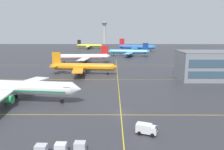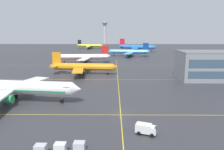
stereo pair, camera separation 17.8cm
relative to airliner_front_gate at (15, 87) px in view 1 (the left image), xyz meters
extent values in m
plane|color=#333338|center=(30.60, -8.52, -4.20)|extent=(600.00, 600.00, 0.00)
cylinder|color=white|center=(0.55, -0.06, 0.07)|extent=(33.56, 7.79, 3.96)
cone|color=white|center=(18.45, -2.15, 0.07)|extent=(3.14, 4.17, 3.88)
cube|color=white|center=(0.54, 8.85, -0.55)|extent=(10.13, 16.53, 0.42)
cylinder|color=#2D9956|center=(0.13, -5.47, -1.90)|extent=(3.77, 2.58, 2.19)
cylinder|color=#2D9956|center=(1.39, 5.29, -1.90)|extent=(3.77, 2.58, 2.19)
cube|color=#385166|center=(16.07, -1.87, 0.65)|extent=(2.28, 3.83, 0.73)
cube|color=#197F47|center=(0.55, -0.06, -0.42)|extent=(30.92, 7.52, 0.37)
cylinder|color=#99999E|center=(14.00, -1.63, -2.48)|extent=(0.29, 0.29, 1.72)
cylinder|color=black|center=(14.00, -1.63, -3.62)|extent=(1.19, 0.60, 1.15)
cylinder|color=#99999E|center=(-1.83, -2.51, -2.48)|extent=(0.29, 0.29, 1.72)
cylinder|color=black|center=(-1.83, -2.51, -3.62)|extent=(1.19, 0.60, 1.15)
cylinder|color=#99999E|center=(-1.20, 2.87, -2.48)|extent=(0.29, 0.29, 1.72)
cylinder|color=black|center=(-1.20, 2.87, -3.62)|extent=(1.19, 0.60, 1.15)
cylinder|color=orange|center=(14.54, 41.34, -0.58)|extent=(28.42, 6.12, 3.35)
cone|color=orange|center=(29.73, 39.83, -0.58)|extent=(2.61, 3.50, 3.29)
cone|color=orange|center=(-0.91, 42.87, -0.23)|extent=(3.12, 3.45, 3.18)
cube|color=orange|center=(1.37, 42.64, 3.57)|extent=(4.25, 0.73, 5.29)
cube|color=orange|center=(0.67, 40.05, -0.23)|extent=(3.26, 4.84, 0.21)
cube|color=orange|center=(1.19, 45.32, -0.23)|extent=(3.26, 4.84, 0.21)
cube|color=orange|center=(12.92, 33.96, -1.11)|extent=(6.02, 13.66, 0.35)
cube|color=orange|center=(14.40, 48.89, -1.11)|extent=(8.39, 14.00, 0.35)
cylinder|color=#333338|center=(14.26, 36.76, -2.26)|extent=(3.17, 2.14, 1.85)
cylinder|color=#333338|center=(15.17, 45.89, -2.26)|extent=(3.17, 2.14, 1.85)
cube|color=#385166|center=(27.71, 40.03, -0.09)|extent=(1.88, 3.23, 0.62)
cube|color=orange|center=(14.54, 41.34, -1.00)|extent=(26.18, 5.93, 0.32)
cylinder|color=#99999E|center=(25.95, 40.21, -2.74)|extent=(0.25, 0.25, 1.46)
cylinder|color=black|center=(25.95, 40.21, -3.71)|extent=(1.00, 0.49, 0.97)
cylinder|color=#99999E|center=(12.56, 39.23, -2.74)|extent=(0.25, 0.25, 1.46)
cylinder|color=black|center=(12.56, 39.23, -3.71)|extent=(1.00, 0.49, 0.97)
cylinder|color=#99999E|center=(13.01, 43.79, -2.74)|extent=(0.25, 0.25, 1.46)
cylinder|color=black|center=(13.01, 43.79, -3.71)|extent=(1.00, 0.49, 0.97)
cylinder|color=white|center=(8.86, 80.17, -0.33)|extent=(30.31, 5.55, 3.58)
cone|color=white|center=(-7.40, 79.10, -0.33)|extent=(2.67, 3.66, 3.51)
cone|color=white|center=(25.40, 81.26, 0.04)|extent=(3.23, 3.59, 3.40)
cube|color=red|center=(22.96, 81.10, 4.09)|extent=(4.53, 0.64, 5.65)
cube|color=white|center=(23.24, 83.95, 0.04)|extent=(3.33, 5.09, 0.23)
cube|color=white|center=(23.61, 78.31, 0.04)|extent=(3.33, 5.09, 0.23)
cube|color=white|center=(9.27, 88.22, -0.90)|extent=(8.55, 14.93, 0.38)
cube|color=white|center=(10.32, 72.24, -0.90)|extent=(6.87, 14.69, 0.38)
cylinder|color=#4C4C51|center=(8.35, 85.04, -2.12)|extent=(3.33, 2.18, 1.98)
cylinder|color=#4C4C51|center=(8.99, 75.27, -2.12)|extent=(3.33, 2.18, 1.98)
cube|color=#385166|center=(-5.24, 79.24, 0.18)|extent=(1.91, 3.40, 0.66)
cube|color=red|center=(8.86, 80.17, -0.78)|extent=(27.91, 5.43, 0.34)
cylinder|color=#99999E|center=(-3.36, 79.36, -2.64)|extent=(0.26, 0.26, 1.55)
cylinder|color=black|center=(-3.36, 79.36, -3.68)|extent=(1.06, 0.49, 1.04)
cylinder|color=#99999E|center=(10.58, 82.73, -2.64)|extent=(0.26, 0.26, 1.55)
cylinder|color=black|center=(10.58, 82.73, -3.68)|extent=(1.06, 0.49, 1.04)
cylinder|color=#99999E|center=(10.90, 77.85, -2.64)|extent=(0.26, 0.26, 1.55)
cylinder|color=black|center=(10.90, 77.85, -3.68)|extent=(1.06, 0.49, 1.04)
cylinder|color=#5BB7E5|center=(40.80, 117.74, -0.40)|extent=(29.82, 7.39, 3.52)
cone|color=#5BB7E5|center=(24.93, 119.85, -0.40)|extent=(2.84, 3.73, 3.45)
cone|color=#5BB7E5|center=(56.95, 115.59, -0.03)|extent=(3.38, 3.70, 3.34)
cube|color=navy|center=(54.57, 115.91, 3.95)|extent=(4.45, 0.92, 5.55)
cube|color=#5BB7E5|center=(55.39, 118.60, -0.03)|extent=(3.57, 5.16, 0.22)
cube|color=#5BB7E5|center=(54.66, 113.10, -0.03)|extent=(3.57, 5.16, 0.22)
cube|color=#5BB7E5|center=(42.76, 125.42, -0.96)|extent=(5.87, 14.21, 0.37)
cube|color=#5BB7E5|center=(40.68, 109.82, -0.96)|extent=(9.19, 14.69, 0.37)
cylinder|color=#5BB7E5|center=(41.26, 122.54, -2.16)|extent=(3.38, 2.34, 1.94)
cylinder|color=#5BB7E5|center=(39.99, 112.99, -2.16)|extent=(3.38, 2.34, 1.94)
cube|color=#385166|center=(27.04, 119.57, 0.11)|extent=(2.08, 3.43, 0.65)
cube|color=navy|center=(40.80, 117.74, -0.84)|extent=(27.48, 7.12, 0.33)
cylinder|color=#99999E|center=(28.88, 119.33, -2.67)|extent=(0.26, 0.26, 1.53)
cylinder|color=black|center=(28.88, 119.33, -3.69)|extent=(1.06, 0.55, 1.02)
cylinder|color=#99999E|center=(42.96, 119.88, -2.67)|extent=(0.26, 0.26, 1.53)
cylinder|color=black|center=(42.96, 119.88, -3.69)|extent=(1.06, 0.55, 1.02)
cylinder|color=#99999E|center=(42.32, 115.11, -2.67)|extent=(0.26, 0.26, 1.53)
cylinder|color=black|center=(42.32, 115.11, -3.69)|extent=(1.06, 0.55, 1.02)
cylinder|color=blue|center=(52.96, 164.57, 0.20)|extent=(34.03, 13.79, 4.07)
cone|color=blue|center=(70.72, 159.22, 0.20)|extent=(3.82, 4.63, 3.99)
cone|color=blue|center=(34.88, 170.00, 0.63)|extent=(4.40, 4.70, 3.87)
cube|color=red|center=(37.55, 169.20, 5.24)|extent=(5.04, 1.85, 6.43)
cube|color=blue|center=(36.11, 166.27, 0.63)|extent=(4.89, 6.33, 0.26)
cube|color=blue|center=(37.97, 172.43, 0.63)|extent=(4.89, 6.33, 0.26)
cube|color=blue|center=(49.30, 156.15, -0.44)|extent=(6.89, 16.49, 0.43)
cube|color=blue|center=(54.55, 173.60, -0.44)|extent=(12.62, 16.78, 0.43)
cylinder|color=blue|center=(51.55, 159.17, -1.84)|extent=(4.14, 3.21, 2.25)
cylinder|color=blue|center=(54.77, 169.84, -1.84)|extent=(4.14, 3.21, 2.25)
cube|color=#385166|center=(68.36, 159.93, 0.79)|extent=(2.93, 4.15, 0.75)
cube|color=red|center=(52.96, 164.57, -0.31)|extent=(31.41, 13.04, 0.39)
cylinder|color=#99999E|center=(66.30, 160.55, -2.43)|extent=(0.30, 0.30, 1.77)
cylinder|color=black|center=(66.30, 160.55, -3.61)|extent=(1.27, 0.80, 1.18)
cylinder|color=#99999E|center=(50.10, 162.51, -2.43)|extent=(0.30, 0.30, 1.77)
cylinder|color=black|center=(50.10, 162.51, -3.61)|extent=(1.27, 0.80, 1.18)
cylinder|color=#99999E|center=(51.70, 167.85, -2.43)|extent=(0.30, 0.30, 1.77)
cylinder|color=black|center=(51.70, 167.85, -3.61)|extent=(1.27, 0.80, 1.18)
cylinder|color=yellow|center=(0.91, 197.59, -0.68)|extent=(27.67, 6.47, 3.26)
cone|color=yellow|center=(15.66, 195.84, -0.68)|extent=(2.59, 3.44, 3.20)
cone|color=yellow|center=(-14.10, 199.37, -0.33)|extent=(3.09, 3.40, 3.10)
cube|color=black|center=(-11.88, 199.10, 3.36)|extent=(4.13, 0.79, 5.15)
cube|color=yellow|center=(-12.61, 196.60, -0.33)|extent=(3.25, 4.76, 0.21)
cube|color=yellow|center=(-12.01, 201.71, -0.33)|extent=(3.25, 4.76, 0.21)
cube|color=yellow|center=(-0.80, 190.44, -1.19)|extent=(5.62, 13.23, 0.34)
cube|color=yellow|center=(0.91, 204.94, -1.19)|extent=(8.37, 13.63, 0.34)
cylinder|color=black|center=(0.55, 193.13, -2.31)|extent=(3.11, 2.13, 1.80)
cylinder|color=black|center=(1.60, 202.00, -2.31)|extent=(3.11, 2.13, 1.80)
cube|color=#385166|center=(13.70, 196.07, -0.20)|extent=(1.89, 3.16, 0.60)
cube|color=black|center=(0.91, 197.59, -1.08)|extent=(25.49, 6.25, 0.31)
cylinder|color=#99999E|center=(11.99, 196.27, -2.78)|extent=(0.24, 0.24, 1.42)
cylinder|color=black|center=(11.99, 196.27, -3.72)|extent=(0.98, 0.49, 0.94)
cylinder|color=#99999E|center=(-1.06, 195.57, -2.78)|extent=(0.24, 0.24, 1.42)
cylinder|color=black|center=(-1.06, 195.57, -3.72)|extent=(0.98, 0.49, 0.94)
cylinder|color=#99999E|center=(-0.54, 200.01, -2.78)|extent=(0.24, 0.24, 1.42)
cylinder|color=black|center=(-0.54, 200.01, -3.72)|extent=(0.98, 0.49, 0.94)
cube|color=yellow|center=(30.60, -10.52, -4.19)|extent=(143.01, 0.20, 0.01)
cube|color=yellow|center=(30.60, 29.41, -4.19)|extent=(143.01, 0.20, 0.01)
cube|color=yellow|center=(30.60, 69.34, -4.19)|extent=(143.01, 0.20, 0.01)
cube|color=yellow|center=(30.60, 29.41, -4.19)|extent=(0.20, 131.77, 0.01)
cube|color=white|center=(34.83, -20.55, -2.95)|extent=(3.48, 2.84, 1.70)
cube|color=white|center=(36.65, -21.23, -3.10)|extent=(1.85, 2.14, 1.40)
cube|color=#385166|center=(37.12, -21.41, -2.75)|extent=(0.90, 1.62, 0.70)
cylinder|color=black|center=(36.27, -22.11, -3.80)|extent=(0.85, 0.54, 0.80)
cylinder|color=black|center=(36.94, -20.33, -3.80)|extent=(0.85, 0.54, 0.80)
cylinder|color=black|center=(33.84, -21.19, -3.80)|extent=(0.85, 0.54, 0.80)
cylinder|color=black|center=(34.51, -19.41, -3.80)|extent=(0.85, 0.54, 0.80)
cube|color=silver|center=(16.79, -28.42, -3.09)|extent=(1.95, 1.51, 1.50)
cube|color=silver|center=(19.92, -27.92, -3.09)|extent=(1.95, 1.51, 1.50)
cube|color=silver|center=(23.06, -27.47, -3.09)|extent=(1.95, 1.51, 1.50)
cylinder|color=black|center=(23.93, -26.88, -4.08)|extent=(0.24, 0.11, 0.24)
cylinder|color=black|center=(22.23, -26.82, -4.08)|extent=(0.24, 0.11, 0.24)
cylinder|color=#ADA89E|center=(13.34, 315.29, 11.46)|extent=(5.20, 5.20, 31.31)
cylinder|color=#385166|center=(13.34, 315.29, 28.72)|extent=(8.40, 8.40, 3.20)
cone|color=#ADA89E|center=(13.34, 315.29, 31.22)|extent=(8.82, 8.82, 1.80)
camera|label=1|loc=(28.72, -61.23, 15.99)|focal=35.03mm
camera|label=2|loc=(28.90, -61.23, 15.99)|focal=35.03mm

